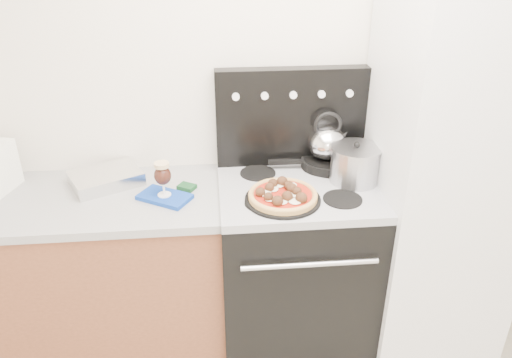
{
  "coord_description": "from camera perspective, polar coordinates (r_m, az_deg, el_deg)",
  "views": [
    {
      "loc": [
        -0.32,
        -0.91,
        2.05
      ],
      "look_at": [
        -0.14,
        1.05,
        1.03
      ],
      "focal_mm": 35.0,
      "sensor_mm": 36.0,
      "label": 1
    }
  ],
  "objects": [
    {
      "name": "foil_sheet",
      "position": [
        2.55,
        -16.76,
        0.09
      ],
      "size": [
        0.39,
        0.36,
        0.06
      ],
      "primitive_type": "cube",
      "rotation": [
        0.0,
        0.0,
        0.47
      ],
      "color": "white",
      "rests_on": "countertop"
    },
    {
      "name": "tea_kettle",
      "position": [
        2.54,
        8.11,
        4.45
      ],
      "size": [
        0.24,
        0.24,
        0.21
      ],
      "primitive_type": null,
      "rotation": [
        0.0,
        0.0,
        0.27
      ],
      "color": "silver",
      "rests_on": "skillet"
    },
    {
      "name": "skillet",
      "position": [
        2.6,
        7.93,
        1.83
      ],
      "size": [
        0.26,
        0.26,
        0.04
      ],
      "primitive_type": "cylinder",
      "rotation": [
        0.0,
        0.0,
        -0.05
      ],
      "color": "black",
      "rests_on": "cooktop"
    },
    {
      "name": "room_shell",
      "position": [
        1.48,
        8.05,
        -5.72
      ],
      "size": [
        3.52,
        3.01,
        2.52
      ],
      "color": "beige",
      "rests_on": "ground"
    },
    {
      "name": "oven_mitt",
      "position": [
        2.36,
        -10.39,
        -2.04
      ],
      "size": [
        0.27,
        0.24,
        0.02
      ],
      "primitive_type": "cube",
      "rotation": [
        0.0,
        0.0,
        -0.55
      ],
      "color": "#133BA2",
      "rests_on": "countertop"
    },
    {
      "name": "fridge",
      "position": [
        2.58,
        20.46,
        0.27
      ],
      "size": [
        0.64,
        0.68,
        1.9
      ],
      "primitive_type": "cube",
      "color": "silver",
      "rests_on": "ground"
    },
    {
      "name": "beer_glass",
      "position": [
        2.31,
        -10.59,
        0.01
      ],
      "size": [
        0.1,
        0.1,
        0.17
      ],
      "primitive_type": null,
      "rotation": [
        0.0,
        0.0,
        -0.34
      ],
      "color": "black",
      "rests_on": "oven_mitt"
    },
    {
      "name": "countertop",
      "position": [
        2.51,
        -21.0,
        -2.4
      ],
      "size": [
        1.48,
        0.63,
        0.04
      ],
      "primitive_type": "cube",
      "color": "#9F9F9F",
      "rests_on": "base_cabinet"
    },
    {
      "name": "pizza",
      "position": [
        2.26,
        3.09,
        -1.72
      ],
      "size": [
        0.37,
        0.37,
        0.04
      ],
      "primitive_type": null,
      "rotation": [
        0.0,
        0.0,
        -0.2
      ],
      "color": "gold",
      "rests_on": "pizza_pan"
    },
    {
      "name": "cooktop",
      "position": [
        2.41,
        4.82,
        -1.21
      ],
      "size": [
        0.76,
        0.65,
        0.04
      ],
      "primitive_type": "cube",
      "color": "#ADADB2",
      "rests_on": "stove_body"
    },
    {
      "name": "stove_body",
      "position": [
        2.66,
        4.43,
        -9.93
      ],
      "size": [
        0.76,
        0.65,
        0.88
      ],
      "primitive_type": "cube",
      "color": "black",
      "rests_on": "ground"
    },
    {
      "name": "pizza_pan",
      "position": [
        2.27,
        3.08,
        -2.33
      ],
      "size": [
        0.44,
        0.44,
        0.01
      ],
      "primitive_type": "cylinder",
      "rotation": [
        0.0,
        0.0,
        0.35
      ],
      "color": "black",
      "rests_on": "cooktop"
    },
    {
      "name": "base_cabinet",
      "position": [
        2.75,
        -19.43,
        -10.57
      ],
      "size": [
        1.45,
        0.6,
        0.86
      ],
      "primitive_type": "cube",
      "color": "brown",
      "rests_on": "ground"
    },
    {
      "name": "backguard",
      "position": [
        2.55,
        4.01,
        7.09
      ],
      "size": [
        0.76,
        0.08,
        0.5
      ],
      "primitive_type": "cube",
      "color": "black",
      "rests_on": "cooktop"
    },
    {
      "name": "stock_pot",
      "position": [
        2.45,
        11.23,
        1.56
      ],
      "size": [
        0.29,
        0.29,
        0.17
      ],
      "primitive_type": "cylinder",
      "rotation": [
        0.0,
        0.0,
        -0.32
      ],
      "color": "#B1B1B7",
      "rests_on": "cooktop"
    }
  ]
}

